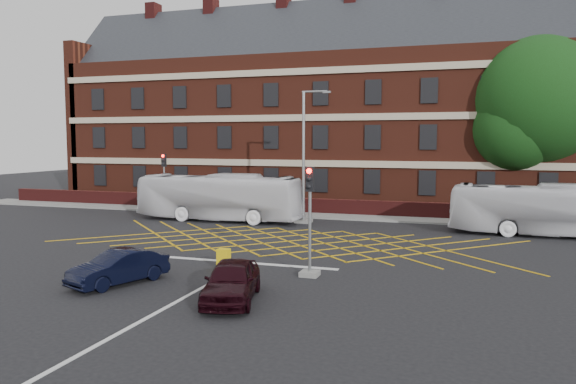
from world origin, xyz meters
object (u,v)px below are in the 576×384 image
(car_navy, at_px, (119,267))
(street_lamp, at_px, (305,179))
(traffic_light_near, at_px, (310,231))
(utility_cabinet, at_px, (224,259))
(bus_left, at_px, (219,197))
(bus_right, at_px, (547,210))
(car_maroon, at_px, (232,281))
(deciduous_tree, at_px, (537,110))
(direction_signs, at_px, (174,191))
(traffic_light_far, at_px, (164,188))

(car_navy, height_order, street_lamp, street_lamp)
(traffic_light_near, height_order, utility_cabinet, traffic_light_near)
(car_navy, height_order, traffic_light_near, traffic_light_near)
(bus_left, distance_m, bus_right, 19.72)
(bus_right, distance_m, car_maroon, 20.48)
(bus_right, relative_size, utility_cabinet, 12.31)
(bus_right, bearing_deg, deciduous_tree, -0.35)
(bus_right, xyz_separation_m, car_navy, (-16.24, -16.31, -0.82))
(traffic_light_near, bearing_deg, utility_cabinet, 179.42)
(bus_left, bearing_deg, car_navy, -166.67)
(street_lamp, bearing_deg, car_maroon, -81.14)
(car_maroon, distance_m, direction_signs, 25.44)
(street_lamp, distance_m, utility_cabinet, 13.73)
(car_maroon, relative_size, street_lamp, 0.48)
(bus_right, relative_size, street_lamp, 1.24)
(street_lamp, xyz_separation_m, direction_signs, (-11.47, 3.50, -1.46))
(deciduous_tree, bearing_deg, car_maroon, -113.82)
(direction_signs, distance_m, utility_cabinet, 20.86)
(street_lamp, bearing_deg, car_navy, -97.11)
(traffic_light_far, relative_size, direction_signs, 1.94)
(bus_right, height_order, traffic_light_near, traffic_light_near)
(utility_cabinet, bearing_deg, bus_right, 43.63)
(car_navy, relative_size, utility_cabinet, 4.46)
(bus_right, height_order, car_maroon, bus_right)
(bus_right, distance_m, deciduous_tree, 11.05)
(bus_left, bearing_deg, traffic_light_near, -141.12)
(car_navy, bearing_deg, deciduous_tree, 77.77)
(bus_right, distance_m, direction_signs, 25.93)
(traffic_light_near, xyz_separation_m, utility_cabinet, (-3.69, 0.04, -1.34))
(car_navy, height_order, direction_signs, direction_signs)
(deciduous_tree, distance_m, street_lamp, 17.41)
(bus_left, distance_m, traffic_light_far, 6.72)
(street_lamp, bearing_deg, traffic_light_near, -72.55)
(bus_right, bearing_deg, traffic_light_far, 84.68)
(car_navy, xyz_separation_m, direction_signs, (-9.37, 20.40, 0.76))
(utility_cabinet, bearing_deg, deciduous_tree, 58.20)
(car_navy, bearing_deg, traffic_light_far, 136.68)
(direction_signs, bearing_deg, traffic_light_far, -92.71)
(car_maroon, bearing_deg, direction_signs, 109.86)
(deciduous_tree, height_order, direction_signs, deciduous_tree)
(bus_left, xyz_separation_m, traffic_light_far, (-5.95, 3.12, 0.22))
(car_navy, bearing_deg, direction_signs, 135.16)
(deciduous_tree, bearing_deg, bus_right, -91.37)
(traffic_light_near, relative_size, direction_signs, 1.94)
(car_maroon, relative_size, traffic_light_far, 0.93)
(car_navy, distance_m, direction_signs, 22.46)
(bus_right, bearing_deg, street_lamp, 88.67)
(bus_left, xyz_separation_m, bus_right, (19.72, 0.27, -0.10))
(traffic_light_near, distance_m, street_lamp, 14.24)
(bus_right, relative_size, deciduous_tree, 0.83)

